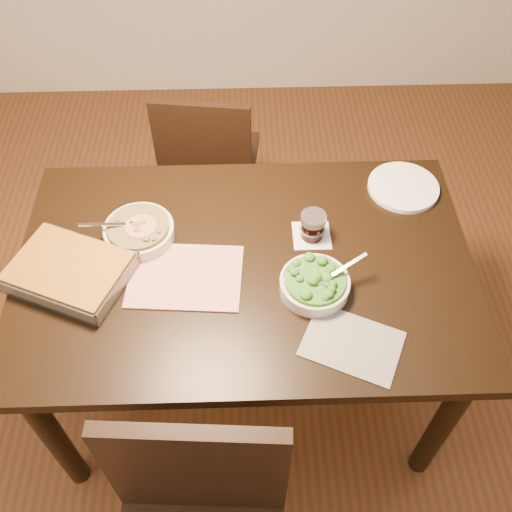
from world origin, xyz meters
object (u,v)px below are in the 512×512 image
(broccoli_bowl, at_px, (315,284))
(wine_tumbler, at_px, (313,225))
(stew_bowl, at_px, (139,231))
(chair_far, at_px, (209,160))
(baking_dish, at_px, (70,271))
(dinner_plate, at_px, (403,187))
(table, at_px, (246,281))

(broccoli_bowl, xyz_separation_m, wine_tumbler, (0.01, 0.21, 0.02))
(stew_bowl, height_order, chair_far, stew_bowl)
(baking_dish, height_order, dinner_plate, baking_dish)
(baking_dish, distance_m, chair_far, 0.97)
(stew_bowl, distance_m, wine_tumbler, 0.54)
(baking_dish, height_order, chair_far, chair_far)
(table, bearing_deg, chair_far, 100.37)
(table, bearing_deg, baking_dish, -175.78)
(baking_dish, distance_m, dinner_plate, 1.12)
(stew_bowl, relative_size, broccoli_bowl, 1.08)
(broccoli_bowl, height_order, wine_tumbler, wine_tumbler)
(broccoli_bowl, bearing_deg, wine_tumbler, 86.74)
(table, xyz_separation_m, broccoli_bowl, (0.20, -0.11, 0.12))
(table, xyz_separation_m, wine_tumbler, (0.21, 0.10, 0.15))
(baking_dish, xyz_separation_m, dinner_plate, (1.06, 0.34, -0.02))
(broccoli_bowl, relative_size, dinner_plate, 0.94)
(table, height_order, baking_dish, baking_dish)
(baking_dish, relative_size, dinner_plate, 1.71)
(broccoli_bowl, relative_size, chair_far, 0.27)
(dinner_plate, height_order, chair_far, chair_far)
(stew_bowl, relative_size, dinner_plate, 1.02)
(table, height_order, wine_tumbler, wine_tumbler)
(broccoli_bowl, relative_size, baking_dish, 0.55)
(broccoli_bowl, xyz_separation_m, dinner_plate, (0.34, 0.41, -0.02))
(chair_far, bearing_deg, broccoli_bowl, 118.31)
(broccoli_bowl, distance_m, wine_tumbler, 0.21)
(dinner_plate, bearing_deg, broccoli_bowl, -129.76)
(baking_dish, bearing_deg, wine_tumbler, 34.28)
(wine_tumbler, distance_m, dinner_plate, 0.39)
(broccoli_bowl, xyz_separation_m, baking_dish, (-0.72, 0.07, 0.00))
(table, xyz_separation_m, chair_far, (-0.15, 0.80, -0.19))
(table, distance_m, wine_tumbler, 0.28)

